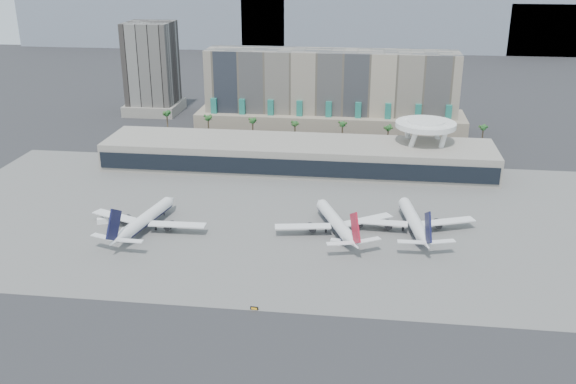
# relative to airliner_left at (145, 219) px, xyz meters

# --- Properties ---
(ground) EXTENTS (900.00, 900.00, 0.00)m
(ground) POSITION_rel_airliner_left_xyz_m (44.61, -37.27, -3.90)
(ground) COLOR #232326
(ground) RESTS_ON ground
(apron_pad) EXTENTS (260.00, 130.00, 0.06)m
(apron_pad) POSITION_rel_airliner_left_xyz_m (44.61, 17.73, -3.87)
(apron_pad) COLOR #5B5B59
(apron_pad) RESTS_ON ground
(mountain_ridge) EXTENTS (680.00, 60.00, 70.00)m
(mountain_ridge) POSITION_rel_airliner_left_xyz_m (72.49, 432.73, 25.99)
(mountain_ridge) COLOR gray
(mountain_ridge) RESTS_ON ground
(hotel) EXTENTS (140.00, 30.00, 42.00)m
(hotel) POSITION_rel_airliner_left_xyz_m (54.61, 137.14, 12.91)
(hotel) COLOR #A0917B
(hotel) RESTS_ON ground
(office_tower) EXTENTS (30.00, 30.00, 52.00)m
(office_tower) POSITION_rel_airliner_left_xyz_m (-50.39, 162.73, 19.04)
(office_tower) COLOR black
(office_tower) RESTS_ON ground
(terminal) EXTENTS (170.00, 32.50, 14.50)m
(terminal) POSITION_rel_airliner_left_xyz_m (44.61, 72.57, 2.61)
(terminal) COLOR #9C9489
(terminal) RESTS_ON ground
(saucer_structure) EXTENTS (26.00, 26.00, 21.89)m
(saucer_structure) POSITION_rel_airliner_left_xyz_m (99.61, 78.73, 14.55)
(saucer_structure) COLOR white
(saucer_structure) RESTS_ON ground
(palm_row) EXTENTS (157.80, 2.80, 13.10)m
(palm_row) POSITION_rel_airliner_left_xyz_m (51.61, 107.73, 6.59)
(palm_row) COLOR brown
(palm_row) RESTS_ON ground
(airliner_left) EXTENTS (42.84, 44.48, 15.47)m
(airliner_left) POSITION_rel_airliner_left_xyz_m (0.00, 0.00, 0.00)
(airliner_left) COLOR white
(airliner_left) RESTS_ON ground
(airliner_centre) EXTENTS (40.36, 41.64, 15.16)m
(airliner_centre) POSITION_rel_airliner_left_xyz_m (65.61, 6.30, -0.08)
(airliner_centre) COLOR white
(airliner_centre) RESTS_ON ground
(airliner_right) EXTENTS (43.15, 44.74, 15.52)m
(airliner_right) POSITION_rel_airliner_left_xyz_m (92.04, 10.45, 0.01)
(airliner_right) COLOR white
(airliner_right) RESTS_ON ground
(service_vehicle_a) EXTENTS (4.42, 3.22, 1.95)m
(service_vehicle_a) POSITION_rel_airliner_left_xyz_m (-16.90, 3.35, -2.93)
(service_vehicle_a) COLOR white
(service_vehicle_a) RESTS_ON ground
(service_vehicle_b) EXTENTS (3.67, 2.44, 1.75)m
(service_vehicle_b) POSITION_rel_airliner_left_xyz_m (66.08, -3.21, -3.03)
(service_vehicle_b) COLOR white
(service_vehicle_b) RESTS_ON ground
(taxiway_sign) EXTENTS (2.22, 0.52, 1.00)m
(taxiway_sign) POSITION_rel_airliner_left_xyz_m (46.57, -46.87, -3.41)
(taxiway_sign) COLOR black
(taxiway_sign) RESTS_ON ground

